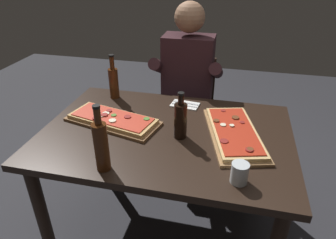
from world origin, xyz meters
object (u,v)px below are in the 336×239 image
object	(u,v)px
pizza_rectangular_left	(234,133)
diner_chair	(188,105)
oil_bottle_amber	(114,82)
tumbler_near_camera	(240,173)
dining_table	(166,145)
vinegar_bottle_green	(101,145)
seated_diner	(187,82)
wine_bottle_dark	(180,120)
pizza_rectangular_front	(113,120)

from	to	relation	value
pizza_rectangular_left	diner_chair	size ratio (longest dim) A/B	0.71
oil_bottle_amber	tumbler_near_camera	size ratio (longest dim) A/B	3.13
dining_table	vinegar_bottle_green	size ratio (longest dim) A/B	4.21
tumbler_near_camera	dining_table	bearing A→B (deg)	140.54
oil_bottle_amber	vinegar_bottle_green	distance (m)	0.79
dining_table	seated_diner	bearing A→B (deg)	90.99
wine_bottle_dark	dining_table	bearing A→B (deg)	157.72
wine_bottle_dark	diner_chair	distance (m)	0.97
vinegar_bottle_green	diner_chair	size ratio (longest dim) A/B	0.38
pizza_rectangular_left	diner_chair	distance (m)	0.94
oil_bottle_amber	diner_chair	world-z (taller)	oil_bottle_amber
tumbler_near_camera	seated_diner	size ratio (longest dim) A/B	0.07
pizza_rectangular_left	wine_bottle_dark	xyz separation A→B (m)	(-0.29, -0.08, 0.09)
wine_bottle_dark	diner_chair	bearing A→B (deg)	96.48
dining_table	pizza_rectangular_front	xyz separation A→B (m)	(-0.33, 0.03, 0.12)
dining_table	wine_bottle_dark	world-z (taller)	wine_bottle_dark
pizza_rectangular_left	seated_diner	xyz separation A→B (m)	(-0.39, 0.69, -0.02)
pizza_rectangular_front	oil_bottle_amber	distance (m)	0.37
vinegar_bottle_green	pizza_rectangular_front	bearing A→B (deg)	106.75
vinegar_bottle_green	dining_table	bearing A→B (deg)	61.91
pizza_rectangular_left	tumbler_near_camera	size ratio (longest dim) A/B	6.39
oil_bottle_amber	dining_table	bearing A→B (deg)	-38.52
dining_table	pizza_rectangular_left	bearing A→B (deg)	6.55
dining_table	pizza_rectangular_left	distance (m)	0.40
dining_table	vinegar_bottle_green	xyz separation A→B (m)	(-0.21, -0.39, 0.23)
oil_bottle_amber	seated_diner	xyz separation A→B (m)	(0.44, 0.38, -0.12)
pizza_rectangular_left	vinegar_bottle_green	size ratio (longest dim) A/B	1.86
dining_table	oil_bottle_amber	size ratio (longest dim) A/B	4.61
pizza_rectangular_front	oil_bottle_amber	bearing A→B (deg)	109.72
tumbler_near_camera	wine_bottle_dark	bearing A→B (deg)	136.89
pizza_rectangular_front	vinegar_bottle_green	world-z (taller)	vinegar_bottle_green
oil_bottle_amber	diner_chair	size ratio (longest dim) A/B	0.35
vinegar_bottle_green	diner_chair	world-z (taller)	vinegar_bottle_green
pizza_rectangular_front	diner_chair	world-z (taller)	diner_chair
pizza_rectangular_front	vinegar_bottle_green	bearing A→B (deg)	-73.25
vinegar_bottle_green	diner_chair	bearing A→B (deg)	81.11
pizza_rectangular_left	tumbler_near_camera	distance (m)	0.39
oil_bottle_amber	tumbler_near_camera	xyz separation A→B (m)	(0.86, -0.70, -0.07)
wine_bottle_dark	seated_diner	bearing A→B (deg)	97.47
pizza_rectangular_left	seated_diner	size ratio (longest dim) A/B	0.47
oil_bottle_amber	tumbler_near_camera	world-z (taller)	oil_bottle_amber
dining_table	tumbler_near_camera	distance (m)	0.55
wine_bottle_dark	oil_bottle_amber	bearing A→B (deg)	143.77
wine_bottle_dark	oil_bottle_amber	world-z (taller)	oil_bottle_amber
dining_table	diner_chair	distance (m)	0.87
pizza_rectangular_left	vinegar_bottle_green	world-z (taller)	vinegar_bottle_green
vinegar_bottle_green	wine_bottle_dark	bearing A→B (deg)	49.96
wine_bottle_dark	pizza_rectangular_front	bearing A→B (deg)	171.50
dining_table	oil_bottle_amber	xyz separation A→B (m)	(-0.45, 0.36, 0.21)
seated_diner	pizza_rectangular_front	bearing A→B (deg)	-114.26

